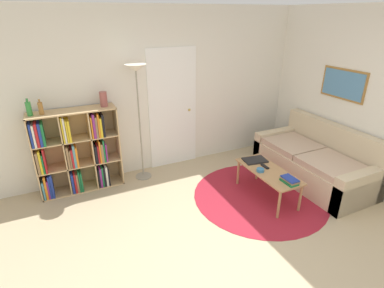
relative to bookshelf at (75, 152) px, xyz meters
name	(u,v)px	position (x,y,z in m)	size (l,w,h in m)	color
ground_plane	(254,261)	(1.51, -2.36, -0.61)	(14.00, 14.00, 0.00)	tan
wall_back	(166,92)	(1.52, 0.21, 0.68)	(7.68, 0.11, 2.60)	silver
wall_right	(336,94)	(3.88, -1.09, 0.70)	(0.08, 5.55, 2.60)	silver
rug	(259,196)	(2.34, -1.35, -0.60)	(1.92, 1.92, 0.01)	maroon
bookshelf	(75,152)	(0.00, 0.00, 0.00)	(1.18, 0.34, 1.24)	tan
floor_lamp	(137,83)	(0.97, -0.07, 0.93)	(0.31, 0.31, 1.81)	gray
couch	(316,162)	(3.45, -1.30, -0.32)	(0.91, 1.86, 0.88)	#CCB793
coffee_table	(268,174)	(2.42, -1.40, -0.22)	(0.44, 1.03, 0.43)	#AD7F51
laptop	(255,160)	(2.43, -1.06, -0.17)	(0.37, 0.28, 0.02)	black
bowl	(260,170)	(2.30, -1.37, -0.15)	(0.11, 0.11, 0.04)	teal
book_stack_on_table	(290,180)	(2.46, -1.78, -0.14)	(0.15, 0.23, 0.07)	#196B38
remote	(265,166)	(2.44, -1.29, -0.17)	(0.05, 0.16, 0.02)	black
bottle_left	(29,109)	(-0.47, -0.02, 0.73)	(0.07, 0.07, 0.23)	#2D8438
bottle_middle	(41,108)	(-0.33, -0.02, 0.72)	(0.06, 0.06, 0.21)	olive
vase_on_shelf	(103,99)	(0.49, 0.00, 0.74)	(0.10, 0.10, 0.21)	#934C47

